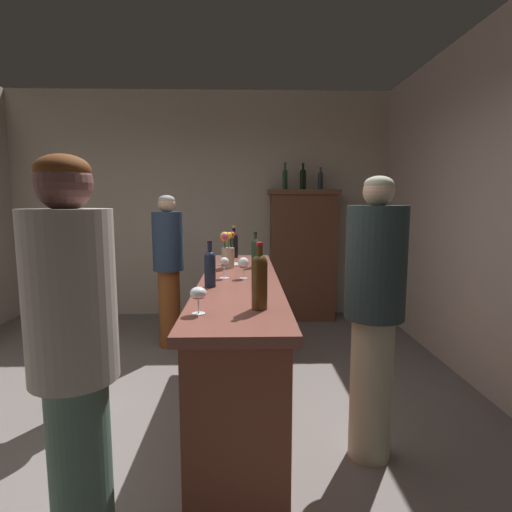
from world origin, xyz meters
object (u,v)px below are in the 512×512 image
patron_by_cabinet (74,359)px  patron_in_navy (75,294)px  cheese_plate (230,265)px  wine_glass_rear (198,295)px  display_bottle_center (320,180)px  bar_counter (240,347)px  wine_bottle_pinot (210,267)px  wine_bottle_riesling (234,244)px  patron_near_entrance (168,264)px  display_bottle_midleft (303,178)px  wine_glass_mid (224,263)px  display_cabinet (302,252)px  wine_glass_front (243,264)px  wine_bottle_syrah (259,279)px  display_bottle_left (285,178)px  wine_bottle_chardonnay (255,251)px  flower_arrangement (227,248)px  bartender (374,308)px

patron_by_cabinet → patron_in_navy: (-0.54, 1.32, -0.05)m
cheese_plate → patron_by_cabinet: patron_by_cabinet is taller
wine_glass_rear → display_bottle_center: 3.61m
bar_counter → patron_in_navy: bearing=-179.6°
wine_bottle_pinot → wine_glass_rear: wine_bottle_pinot is taller
wine_bottle_riesling → patron_near_entrance: size_ratio=0.19×
patron_in_navy → cheese_plate: bearing=14.3°
display_bottle_midleft → bar_counter: bearing=-107.7°
wine_glass_mid → patron_by_cabinet: bearing=-110.3°
display_cabinet → wine_glass_front: display_cabinet is taller
patron_in_navy → wine_glass_rear: bearing=-58.7°
wine_bottle_pinot → wine_bottle_syrah: bearing=-61.8°
patron_near_entrance → wine_bottle_riesling: bearing=42.4°
wine_glass_front → patron_in_navy: (-1.17, -0.00, -0.20)m
wine_glass_front → display_cabinet: bearing=72.8°
wine_glass_front → wine_glass_rear: wine_glass_front is taller
bar_counter → display_bottle_midleft: bearing=72.3°
display_bottle_left → display_bottle_midleft: 0.23m
wine_glass_front → display_bottle_midleft: (0.75, 2.44, 0.73)m
wine_bottle_syrah → wine_glass_front: wine_bottle_syrah is taller
display_bottle_left → patron_near_entrance: bearing=-142.3°
display_bottle_midleft → display_bottle_center: 0.22m
display_bottle_left → patron_near_entrance: (-1.31, -1.01, -0.94)m
wine_glass_mid → cheese_plate: (0.02, 0.59, -0.10)m
bar_counter → wine_glass_mid: (-0.11, 0.01, 0.60)m
wine_bottle_riesling → patron_by_cabinet: patron_by_cabinet is taller
wine_glass_rear → display_bottle_left: bearing=77.6°
bar_counter → cheese_plate: (-0.09, 0.60, 0.50)m
wine_bottle_chardonnay → wine_glass_front: bearing=-100.7°
display_bottle_left → display_bottle_center: (0.45, 0.00, -0.02)m
flower_arrangement → wine_glass_mid: bearing=-90.2°
patron_by_cabinet → patron_near_entrance: bearing=20.3°
wine_glass_front → patron_by_cabinet: 1.47m
display_cabinet → patron_near_entrance: (-1.54, -1.01, 0.01)m
wine_glass_front → display_bottle_midleft: display_bottle_midleft is taller
cheese_plate → bar_counter: bearing=-81.9°
wine_bottle_syrah → display_bottle_center: bearing=74.7°
wine_bottle_pinot → wine_glass_front: 0.35m
wine_glass_front → wine_glass_mid: size_ratio=1.00×
wine_bottle_riesling → display_bottle_left: bearing=65.6°
wine_bottle_pinot → wine_glass_mid: wine_bottle_pinot is taller
patron_by_cabinet → bartender: patron_by_cabinet is taller
wine_bottle_syrah → cheese_plate: (-0.20, 1.42, -0.15)m
cheese_plate → wine_bottle_syrah: bearing=-82.1°
flower_arrangement → patron_near_entrance: (-0.66, 0.95, -0.27)m
wine_bottle_pinot → wine_bottle_riesling: bearing=85.2°
display_bottle_midleft → patron_by_cabinet: (-1.38, -3.76, -0.88)m
patron_by_cabinet → bartender: bearing=-43.0°
patron_by_cabinet → patron_in_navy: bearing=39.2°
display_cabinet → wine_bottle_chardonnay: size_ratio=5.83×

